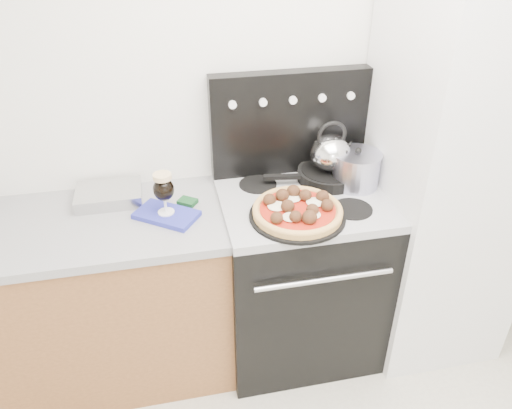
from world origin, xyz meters
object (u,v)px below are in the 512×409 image
object	(u,v)px
oven_mitt	(167,215)
pizza	(298,209)
fridge	(446,178)
tea_kettle	(331,150)
stove_body	(298,277)
base_cabinet	(73,307)
pizza_pan	(297,216)
beer_glass	(164,193)
skillet	(329,175)
stock_pot	(356,170)

from	to	relation	value
oven_mitt	pizza	size ratio (longest dim) A/B	0.69
fridge	tea_kettle	bearing A→B (deg)	164.03
pizza	tea_kettle	bearing A→B (deg)	50.30
stove_body	fridge	world-z (taller)	fridge
base_cabinet	fridge	world-z (taller)	fridge
fridge	pizza_pan	bearing A→B (deg)	-170.24
stove_body	base_cabinet	bearing A→B (deg)	178.70
stove_body	fridge	distance (m)	0.87
beer_glass	skillet	bearing A→B (deg)	10.04
pizza	stock_pot	distance (m)	0.40
pizza_pan	base_cabinet	bearing A→B (deg)	169.95
tea_kettle	stock_pot	size ratio (longest dim) A/B	0.96
stock_pot	skillet	bearing A→B (deg)	144.27
fridge	beer_glass	world-z (taller)	fridge
base_cabinet	stock_pot	distance (m)	1.49
oven_mitt	pizza	xyz separation A→B (m)	(0.55, -0.15, 0.05)
pizza	tea_kettle	size ratio (longest dim) A/B	1.84
oven_mitt	pizza	bearing A→B (deg)	-14.95
beer_glass	pizza_pan	world-z (taller)	beer_glass
fridge	stock_pot	bearing A→B (deg)	169.77
pizza_pan	tea_kettle	size ratio (longest dim) A/B	1.99
stove_body	tea_kettle	world-z (taller)	tea_kettle
fridge	skillet	bearing A→B (deg)	164.03
beer_glass	stove_body	bearing A→B (deg)	1.03
oven_mitt	stock_pot	size ratio (longest dim) A/B	1.23
oven_mitt	stock_pot	distance (m)	0.90
beer_glass	pizza	xyz separation A→B (m)	(0.55, -0.15, -0.06)
stove_body	pizza	bearing A→B (deg)	-114.73
stove_body	tea_kettle	xyz separation A→B (m)	(0.16, 0.13, 0.64)
skillet	pizza	bearing A→B (deg)	-129.70
oven_mitt	skillet	bearing A→B (deg)	10.04
base_cabinet	skillet	size ratio (longest dim) A/B	4.83
stove_body	pizza_pan	xyz separation A→B (m)	(-0.07, -0.16, 0.49)
beer_glass	tea_kettle	bearing A→B (deg)	10.04
pizza	beer_glass	bearing A→B (deg)	165.05
oven_mitt	beer_glass	distance (m)	0.11
stove_body	beer_glass	world-z (taller)	beer_glass
stove_body	oven_mitt	distance (m)	0.78
pizza	stock_pot	world-z (taller)	stock_pot
pizza	fridge	bearing A→B (deg)	9.76
skillet	tea_kettle	distance (m)	0.13
base_cabinet	stock_pot	size ratio (longest dim) A/B	6.69
base_cabinet	fridge	xyz separation A→B (m)	(1.80, -0.05, 0.52)
oven_mitt	beer_glass	size ratio (longest dim) A/B	1.37
pizza_pan	oven_mitt	bearing A→B (deg)	165.05
base_cabinet	tea_kettle	world-z (taller)	tea_kettle
base_cabinet	tea_kettle	xyz separation A→B (m)	(1.27, 0.10, 0.65)
pizza_pan	skillet	bearing A→B (deg)	50.30
beer_glass	pizza	world-z (taller)	beer_glass
fridge	stock_pot	xyz separation A→B (m)	(-0.43, 0.08, 0.05)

